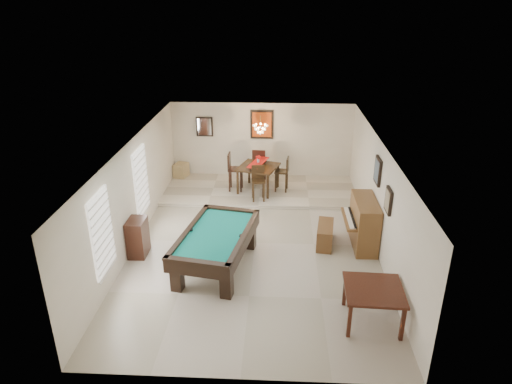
# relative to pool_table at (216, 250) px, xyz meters

# --- Properties ---
(ground_plane) EXTENTS (6.00, 9.00, 0.02)m
(ground_plane) POSITION_rel_pool_table_xyz_m (0.82, 1.16, -0.45)
(ground_plane) COLOR beige
(wall_back) EXTENTS (6.00, 0.04, 2.60)m
(wall_back) POSITION_rel_pool_table_xyz_m (0.82, 5.66, 0.86)
(wall_back) COLOR silver
(wall_back) RESTS_ON ground_plane
(wall_front) EXTENTS (6.00, 0.04, 2.60)m
(wall_front) POSITION_rel_pool_table_xyz_m (0.82, -3.34, 0.86)
(wall_front) COLOR silver
(wall_front) RESTS_ON ground_plane
(wall_left) EXTENTS (0.04, 9.00, 2.60)m
(wall_left) POSITION_rel_pool_table_xyz_m (-2.18, 1.16, 0.86)
(wall_left) COLOR silver
(wall_left) RESTS_ON ground_plane
(wall_right) EXTENTS (0.04, 9.00, 2.60)m
(wall_right) POSITION_rel_pool_table_xyz_m (3.82, 1.16, 0.86)
(wall_right) COLOR silver
(wall_right) RESTS_ON ground_plane
(ceiling) EXTENTS (6.00, 9.00, 0.04)m
(ceiling) POSITION_rel_pool_table_xyz_m (0.82, 1.16, 2.16)
(ceiling) COLOR white
(ceiling) RESTS_ON wall_back
(dining_step) EXTENTS (6.00, 2.50, 0.12)m
(dining_step) POSITION_rel_pool_table_xyz_m (0.82, 4.41, -0.38)
(dining_step) COLOR beige
(dining_step) RESTS_ON ground_plane
(window_left_front) EXTENTS (0.06, 1.00, 1.70)m
(window_left_front) POSITION_rel_pool_table_xyz_m (-2.15, -1.04, 0.96)
(window_left_front) COLOR white
(window_left_front) RESTS_ON wall_left
(window_left_rear) EXTENTS (0.06, 1.00, 1.70)m
(window_left_rear) POSITION_rel_pool_table_xyz_m (-2.15, 1.76, 0.96)
(window_left_rear) COLOR white
(window_left_rear) RESTS_ON wall_left
(pool_table) EXTENTS (1.86, 2.83, 0.87)m
(pool_table) POSITION_rel_pool_table_xyz_m (0.00, 0.00, 0.00)
(pool_table) COLOR black
(pool_table) RESTS_ON ground_plane
(square_table) EXTENTS (1.13, 1.13, 0.75)m
(square_table) POSITION_rel_pool_table_xyz_m (3.21, -1.77, -0.06)
(square_table) COLOR #34160D
(square_table) RESTS_ON ground_plane
(upright_piano) EXTENTS (0.81, 1.46, 1.21)m
(upright_piano) POSITION_rel_pool_table_xyz_m (3.39, 1.21, 0.17)
(upright_piano) COLOR brown
(upright_piano) RESTS_ON ground_plane
(piano_bench) EXTENTS (0.51, 1.02, 0.54)m
(piano_bench) POSITION_rel_pool_table_xyz_m (2.58, 1.17, -0.17)
(piano_bench) COLOR brown
(piano_bench) RESTS_ON ground_plane
(apothecary_chest) EXTENTS (0.41, 0.62, 0.92)m
(apothecary_chest) POSITION_rel_pool_table_xyz_m (-1.96, 0.46, 0.03)
(apothecary_chest) COLOR black
(apothecary_chest) RESTS_ON ground_plane
(dining_table) EXTENTS (1.41, 1.41, 0.93)m
(dining_table) POSITION_rel_pool_table_xyz_m (0.76, 4.28, 0.15)
(dining_table) COLOR black
(dining_table) RESTS_ON dining_step
(flower_vase) EXTENTS (0.15, 0.15, 0.23)m
(flower_vase) POSITION_rel_pool_table_xyz_m (0.76, 4.28, 0.73)
(flower_vase) COLOR red
(flower_vase) RESTS_ON dining_table
(dining_chair_south) EXTENTS (0.43, 0.43, 1.05)m
(dining_chair_south) POSITION_rel_pool_table_xyz_m (0.80, 3.56, 0.21)
(dining_chair_south) COLOR black
(dining_chair_south) RESTS_ON dining_step
(dining_chair_north) EXTENTS (0.46, 0.46, 1.14)m
(dining_chair_north) POSITION_rel_pool_table_xyz_m (0.76, 5.05, 0.25)
(dining_chair_north) COLOR black
(dining_chair_north) RESTS_ON dining_step
(dining_chair_west) EXTENTS (0.45, 0.45, 1.20)m
(dining_chair_west) POSITION_rel_pool_table_xyz_m (0.05, 4.30, 0.28)
(dining_chair_west) COLOR black
(dining_chair_west) RESTS_ON dining_step
(dining_chair_east) EXTENTS (0.45, 0.45, 1.09)m
(dining_chair_east) POSITION_rel_pool_table_xyz_m (1.49, 4.33, 0.23)
(dining_chair_east) COLOR black
(dining_chair_east) RESTS_ON dining_step
(corner_bench) EXTENTS (0.50, 0.58, 0.45)m
(corner_bench) POSITION_rel_pool_table_xyz_m (-1.91, 5.35, -0.09)
(corner_bench) COLOR tan
(corner_bench) RESTS_ON dining_step
(chandelier) EXTENTS (0.44, 0.44, 0.60)m
(chandelier) POSITION_rel_pool_table_xyz_m (0.82, 4.36, 1.76)
(chandelier) COLOR #FFE5B2
(chandelier) RESTS_ON ceiling
(back_painting) EXTENTS (0.75, 0.06, 0.95)m
(back_painting) POSITION_rel_pool_table_xyz_m (0.82, 5.62, 1.46)
(back_painting) COLOR #D84C14
(back_painting) RESTS_ON wall_back
(back_mirror) EXTENTS (0.55, 0.06, 0.65)m
(back_mirror) POSITION_rel_pool_table_xyz_m (-1.08, 5.62, 1.36)
(back_mirror) COLOR white
(back_mirror) RESTS_ON wall_back
(right_picture_upper) EXTENTS (0.06, 0.55, 0.65)m
(right_picture_upper) POSITION_rel_pool_table_xyz_m (3.78, 1.46, 1.46)
(right_picture_upper) COLOR slate
(right_picture_upper) RESTS_ON wall_right
(right_picture_lower) EXTENTS (0.06, 0.45, 0.55)m
(right_picture_lower) POSITION_rel_pool_table_xyz_m (3.78, 0.16, 1.26)
(right_picture_lower) COLOR gray
(right_picture_lower) RESTS_ON wall_right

